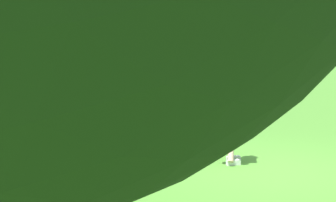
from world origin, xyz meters
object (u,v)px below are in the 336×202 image
(frisbee_flying, at_px, (109,69))
(frisbee_held, at_px, (217,133))
(person, at_px, (234,127))
(dog, at_px, (97,89))

(frisbee_flying, relative_size, frisbee_held, 1.19)
(frisbee_flying, bearing_deg, person, 166.54)
(frisbee_held, bearing_deg, frisbee_flying, -18.69)
(person, distance_m, frisbee_flying, 2.55)
(frisbee_flying, height_order, frisbee_held, frisbee_flying)
(dog, height_order, frisbee_flying, frisbee_flying)
(frisbee_held, bearing_deg, dog, -18.73)
(person, distance_m, dog, 2.64)
(dog, bearing_deg, frisbee_held, 8.12)
(person, relative_size, frisbee_flying, 4.91)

